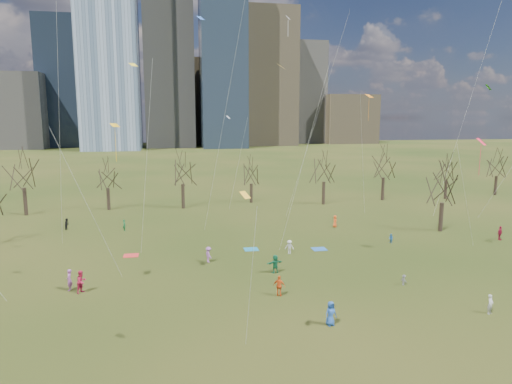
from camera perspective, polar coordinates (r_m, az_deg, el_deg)
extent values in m
plane|color=black|center=(39.26, 3.34, -12.96)|extent=(500.00, 500.00, 0.00)
cube|color=slate|center=(231.00, -18.09, 19.84)|extent=(26.00, 26.00, 118.00)
cube|color=slate|center=(242.45, -10.86, 16.84)|extent=(24.00, 24.00, 95.00)
cube|color=#384C66|center=(234.84, -4.20, 18.46)|extent=(22.00, 22.00, 105.00)
cube|color=#726347|center=(256.85, 1.49, 13.98)|extent=(28.00, 28.00, 72.00)
cube|color=#384C66|center=(260.89, -22.53, 12.45)|extent=(25.00, 25.00, 65.00)
cube|color=slate|center=(277.09, 5.99, 12.14)|extent=(22.00, 22.00, 58.00)
cube|color=#726347|center=(275.74, -7.96, 11.07)|extent=(30.00, 30.00, 48.00)
cube|color=slate|center=(256.78, -28.31, 8.87)|extent=(35.00, 30.00, 36.00)
cube|color=#726347|center=(280.22, 11.20, 8.91)|extent=(30.00, 28.00, 28.00)
cylinder|color=black|center=(78.48, -26.88, -1.07)|extent=(0.55, 0.55, 4.28)
cylinder|color=black|center=(77.99, -17.97, -0.82)|extent=(0.52, 0.52, 3.60)
cylinder|color=black|center=(76.34, -9.11, -0.52)|extent=(0.54, 0.54, 4.05)
cylinder|color=black|center=(80.55, -0.60, -0.14)|extent=(0.51, 0.51, 3.38)
cylinder|color=black|center=(79.68, 8.43, -0.13)|extent=(0.54, 0.54, 3.96)
cylinder|color=black|center=(86.10, 15.57, 0.39)|extent=(0.54, 0.54, 4.14)
cylinder|color=black|center=(91.24, 22.61, 0.30)|extent=(0.52, 0.52, 3.51)
cylinder|color=black|center=(99.84, 27.76, 0.72)|extent=(0.53, 0.53, 3.74)
cylinder|color=black|center=(64.97, 22.12, -2.91)|extent=(0.53, 0.53, 3.83)
cube|color=#196F98|center=(52.43, -0.61, -7.16)|extent=(1.60, 1.50, 0.03)
cube|color=#2256A1|center=(53.00, 7.91, -7.07)|extent=(1.60, 1.50, 0.03)
cube|color=red|center=(51.95, -15.35, -7.66)|extent=(1.60, 1.50, 0.03)
imported|color=#244F9E|center=(34.42, 9.32, -14.75)|extent=(0.98, 0.75, 1.80)
imported|color=silver|center=(40.10, 27.24, -12.36)|extent=(0.66, 0.59, 1.53)
imported|color=#B0193D|center=(42.45, -20.98, -10.42)|extent=(1.16, 1.21, 1.97)
imported|color=#5B5C5F|center=(43.62, 17.99, -10.42)|extent=(0.53, 0.71, 0.97)
imported|color=#DF5218|center=(39.11, 2.94, -11.64)|extent=(1.12, 0.90, 1.78)
imported|color=#186E44|center=(44.58, 2.41, -8.96)|extent=(1.77, 1.02, 1.81)
imported|color=#974B96|center=(43.42, -22.31, -10.13)|extent=(0.49, 0.71, 1.88)
imported|color=#286AB0|center=(57.09, 16.52, -5.60)|extent=(0.57, 0.65, 1.15)
imported|color=silver|center=(50.79, 4.20, -6.85)|extent=(1.13, 0.90, 1.52)
imported|color=#A61739|center=(63.63, 28.19, -4.55)|extent=(1.09, 0.83, 1.73)
imported|color=#ED521A|center=(63.50, 9.84, -3.62)|extent=(0.82, 0.96, 1.66)
imported|color=#166535|center=(63.23, -16.14, -4.00)|extent=(0.54, 0.63, 1.48)
imported|color=black|center=(66.28, -22.53, -3.71)|extent=(0.74, 0.86, 1.54)
imported|color=#8C4C99|center=(47.94, -5.95, -7.78)|extent=(0.94, 1.21, 1.65)
plane|color=gold|center=(39.08, -17.25, 7.98)|extent=(1.10, 1.08, 0.29)
cylinder|color=silver|center=(37.93, -20.15, -1.97)|extent=(4.03, 4.21, 12.85)
cylinder|color=gold|center=(39.14, -17.14, 5.64)|extent=(0.04, 0.04, 2.70)
plane|color=yellow|center=(45.69, 3.15, 15.41)|extent=(1.04, 1.10, 0.47)
cylinder|color=silver|center=(43.79, 5.87, 3.62)|extent=(3.30, 4.73, 18.35)
plane|color=#FA1B3D|center=(52.52, 26.35, 5.65)|extent=(1.37, 1.30, 0.71)
cylinder|color=silver|center=(50.04, 24.74, -0.72)|extent=(5.30, 3.71, 11.02)
cylinder|color=#FA1B3D|center=(52.64, 26.20, 3.59)|extent=(0.04, 0.04, 3.15)
cylinder|color=silver|center=(48.15, -23.40, 8.92)|extent=(2.86, 7.81, 27.57)
plane|color=white|center=(62.95, 4.04, 20.91)|extent=(0.92, 0.96, 0.50)
cylinder|color=silver|center=(59.70, 7.48, 8.84)|extent=(6.11, 5.87, 26.18)
cylinder|color=white|center=(62.70, 4.03, 19.76)|extent=(0.04, 0.04, 2.10)
plane|color=green|center=(68.07, 27.04, 11.60)|extent=(0.90, 1.12, 0.74)
plane|color=blue|center=(55.30, -6.95, 20.80)|extent=(1.27, 1.23, 0.50)
cylinder|color=silver|center=(49.74, -4.24, 7.90)|extent=(3.59, 9.27, 24.56)
plane|color=orange|center=(65.49, 13.96, 11.57)|extent=(1.37, 1.30, 0.48)
cylinder|color=silver|center=(62.16, 13.18, 4.18)|extent=(3.89, 5.93, 16.39)
cylinder|color=orange|center=(65.44, 13.90, 9.97)|extent=(0.04, 0.04, 3.00)
plane|color=yellow|center=(25.93, -1.37, -0.37)|extent=(0.82, 0.78, 0.37)
cylinder|color=silver|center=(25.45, -0.65, -11.17)|extent=(0.05, 3.49, 9.11)
cylinder|color=silver|center=(66.73, 25.30, 10.73)|extent=(6.19, 4.02, 32.34)
plane|color=silver|center=(67.00, -3.50, 9.32)|extent=(0.78, 0.81, 0.41)
cylinder|color=silver|center=(64.46, -2.28, 3.31)|extent=(1.87, 6.09, 13.54)
plane|color=yellow|center=(46.15, -15.11, 15.11)|extent=(1.22, 1.19, 0.37)
cylinder|color=silver|center=(43.43, -13.56, 3.40)|extent=(1.99, 5.23, 18.40)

